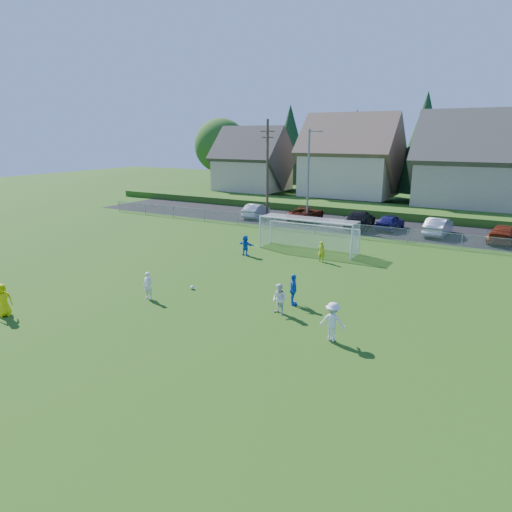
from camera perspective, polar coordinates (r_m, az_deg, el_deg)
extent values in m
plane|color=#193D0C|center=(21.65, -10.67, -8.34)|extent=(160.00, 160.00, 0.00)
plane|color=black|center=(45.28, 12.36, 3.81)|extent=(60.00, 60.00, 0.00)
cube|color=#1E420F|center=(52.32, 14.90, 5.55)|extent=(70.00, 6.00, 0.80)
sphere|color=white|center=(26.06, -7.97, -3.91)|extent=(0.22, 0.22, 0.22)
imported|color=#EDDF04|center=(25.00, -29.06, -4.84)|extent=(0.86, 0.94, 1.62)
imported|color=white|center=(24.77, -13.34, -3.65)|extent=(0.59, 0.44, 1.48)
imported|color=white|center=(22.13, 2.94, -5.42)|extent=(0.90, 0.80, 1.54)
imported|color=white|center=(19.61, 9.54, -8.09)|extent=(1.17, 0.75, 1.71)
imported|color=blue|center=(23.36, 4.68, -4.22)|extent=(0.78, 1.03, 1.63)
imported|color=blue|center=(32.88, -1.33, 1.34)|extent=(1.43, 0.68, 1.48)
imported|color=#B7C317|center=(31.55, 8.18, 0.56)|extent=(0.53, 0.36, 1.43)
imported|color=silver|center=(48.34, 0.00, 5.70)|extent=(2.03, 4.52, 1.44)
imported|color=#531909|center=(46.95, 6.25, 5.31)|extent=(2.53, 5.11, 1.39)
imported|color=black|center=(43.94, 12.85, 4.50)|extent=(2.82, 5.70, 1.59)
imported|color=#191650|center=(43.70, 16.42, 4.09)|extent=(2.08, 4.32, 1.42)
imported|color=#BBBBBB|center=(42.57, 21.82, 3.44)|extent=(1.94, 4.78, 1.54)
imported|color=maroon|center=(41.93, 28.62, 2.44)|extent=(2.62, 5.16, 1.43)
cylinder|color=white|center=(35.13, 0.49, 3.03)|extent=(0.12, 0.12, 2.44)
cylinder|color=white|center=(32.28, 11.88, 1.64)|extent=(0.12, 0.12, 2.44)
cylinder|color=white|center=(33.29, 6.00, 4.42)|extent=(7.30, 0.12, 0.12)
cylinder|color=white|center=(36.74, 1.87, 3.04)|extent=(0.08, 0.08, 1.80)
cylinder|color=white|center=(34.03, 12.80, 1.71)|extent=(0.08, 0.08, 1.80)
cylinder|color=white|center=(35.04, 7.17, 3.85)|extent=(7.30, 0.08, 0.08)
cube|color=silver|center=(35.22, 7.12, 2.41)|extent=(7.30, 0.02, 1.80)
cube|color=silver|center=(35.90, 1.20, 3.28)|extent=(0.02, 1.80, 2.44)
cube|color=silver|center=(33.12, 12.36, 1.95)|extent=(0.02, 1.80, 2.44)
cube|color=silver|center=(34.11, 6.62, 4.66)|extent=(7.30, 1.80, 0.02)
cube|color=gray|center=(39.93, 10.04, 4.18)|extent=(52.00, 0.03, 0.03)
cube|color=gray|center=(40.04, 10.00, 3.37)|extent=(52.00, 0.02, 1.14)
cylinder|color=gray|center=(54.42, -16.79, 5.98)|extent=(0.06, 0.06, 1.20)
cylinder|color=gray|center=(40.04, 10.00, 3.37)|extent=(0.06, 0.06, 1.20)
cylinder|color=slate|center=(44.80, 6.53, 9.75)|extent=(0.18, 0.18, 9.00)
cylinder|color=slate|center=(44.44, 7.31, 15.24)|extent=(1.20, 0.12, 0.12)
cube|color=slate|center=(44.21, 8.05, 15.15)|extent=(0.36, 0.18, 0.12)
cylinder|color=#473321|center=(47.83, 1.43, 10.76)|extent=(0.26, 0.26, 10.00)
cube|color=#473321|center=(47.71, 1.46, 15.32)|extent=(1.60, 0.10, 0.10)
cube|color=#473321|center=(47.71, 1.46, 14.60)|extent=(1.30, 0.10, 0.10)
cube|color=tan|center=(66.15, -0.44, 10.22)|extent=(9.00, 8.00, 4.50)
pyramid|color=#423D38|center=(65.94, -0.45, 16.00)|extent=(9.90, 8.80, 4.41)
cube|color=#C6B58E|center=(61.27, 11.62, 10.02)|extent=(11.00, 9.00, 5.50)
pyramid|color=brown|center=(61.14, 12.01, 17.23)|extent=(12.10, 9.90, 4.96)
cube|color=tan|center=(57.38, 25.76, 8.30)|extent=(12.00, 10.00, 5.00)
pyramid|color=#4C473F|center=(57.22, 26.70, 16.26)|extent=(13.20, 11.00, 5.52)
cylinder|color=#382616|center=(73.86, -4.31, 9.84)|extent=(0.36, 0.36, 3.96)
sphere|color=#2B5B19|center=(73.59, -4.38, 13.59)|extent=(8.36, 8.36, 8.36)
cylinder|color=#382616|center=(72.50, 4.16, 8.65)|extent=(0.30, 0.30, 1.20)
cone|color=#143819|center=(72.08, 4.26, 13.75)|extent=(6.76, 6.76, 11.70)
cylinder|color=#382616|center=(69.74, 12.02, 8.12)|extent=(0.30, 0.30, 1.20)
cone|color=#143819|center=(69.32, 12.29, 13.04)|extent=(6.24, 6.24, 10.80)
cylinder|color=#382616|center=(64.45, 19.71, 7.04)|extent=(0.30, 0.30, 1.20)
cone|color=#143819|center=(63.98, 20.26, 13.16)|extent=(7.28, 7.28, 12.60)
cylinder|color=#382616|center=(65.33, 28.84, 7.39)|extent=(0.36, 0.36, 3.96)
sphere|color=#2B5B19|center=(65.03, 29.38, 11.61)|extent=(8.36, 8.36, 8.36)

